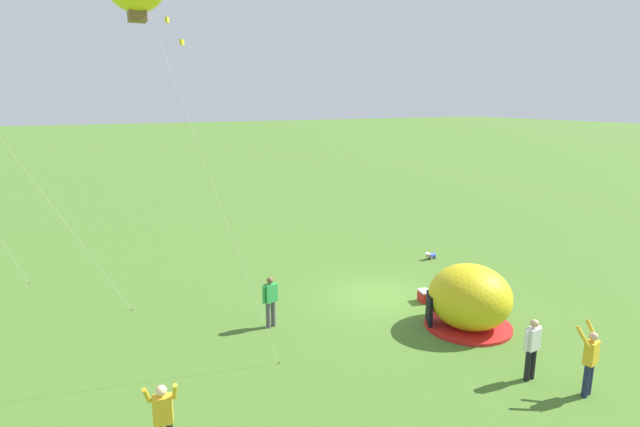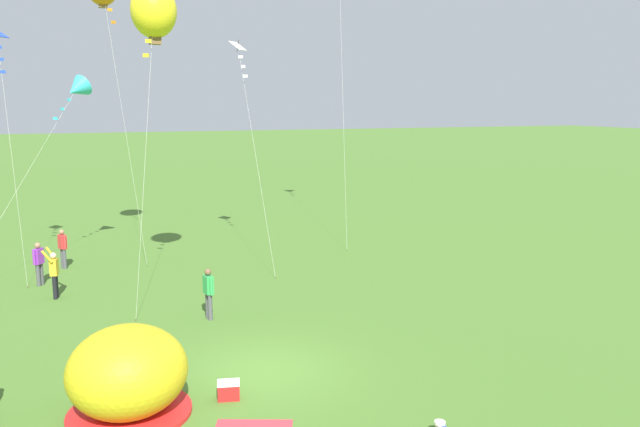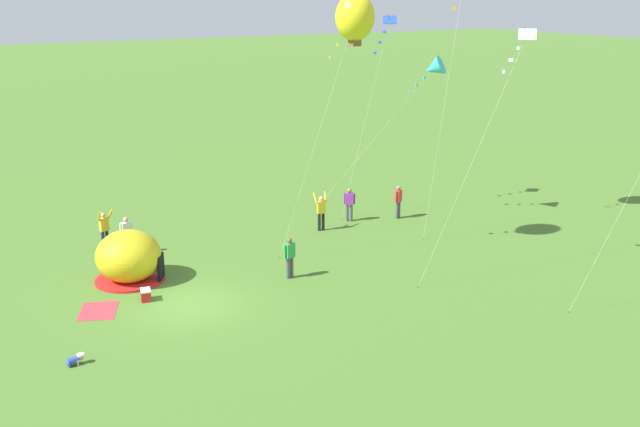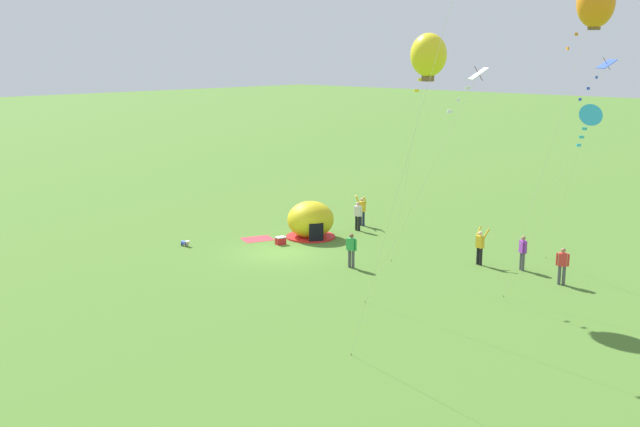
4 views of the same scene
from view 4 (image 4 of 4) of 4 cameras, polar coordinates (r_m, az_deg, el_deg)
name	(u,v)px [view 4 (image 4 of 4)]	position (r m, az deg, el deg)	size (l,w,h in m)	color
ground_plane	(280,253)	(39.56, -3.09, -3.01)	(300.00, 300.00, 0.00)	#477028
popup_tent	(311,220)	(42.54, -0.72, -0.53)	(2.81, 2.81, 2.10)	gold
picnic_blanket	(257,239)	(42.53, -4.79, -1.95)	(1.70, 1.30, 0.01)	#CC333D
cooler_box	(281,241)	(41.22, -3.02, -2.07)	(0.60, 0.48, 0.44)	red
toddler_crawling	(185,243)	(41.47, -10.22, -2.22)	(0.29, 0.55, 0.32)	blue
person_near_tent	(523,251)	(37.47, 15.19, -2.77)	(0.41, 0.51, 1.72)	#4C4C51
person_strolling	(562,264)	(35.69, 17.98, -3.69)	(0.38, 0.54, 1.72)	#4C4C51
person_watching_sky	(351,249)	(36.63, 2.41, -2.69)	(0.31, 0.58, 1.72)	#4C4C51
person_arms_raised	(480,245)	(37.91, 12.10, -2.39)	(0.55, 0.69, 1.89)	black
person_with_toddler	(358,215)	(44.26, 2.90, -0.09)	(0.26, 0.59, 1.72)	black
person_center_field	(362,210)	(45.54, 3.22, 0.30)	(0.56, 0.69, 1.89)	#1E2347
kite_white	(470,87)	(27.56, 11.36, 9.43)	(0.89, 5.45, 9.89)	silver
kite_cyan	(588,119)	(33.18, 19.75, 6.81)	(5.49, 4.57, 8.28)	silver
kite_blue	(600,75)	(36.01, 20.55, 9.83)	(1.07, 3.63, 10.14)	silver
kite_yellow	(429,55)	(33.88, 8.27, 11.85)	(2.18, 3.73, 11.20)	silver
kite_orange	(596,3)	(31.69, 20.28, 14.84)	(1.83, 3.39, 13.21)	silver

